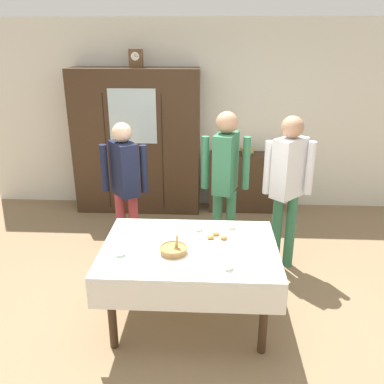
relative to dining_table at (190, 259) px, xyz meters
name	(u,v)px	position (x,y,z in m)	size (l,w,h in m)	color
ground_plane	(191,304)	(0.00, 0.23, -0.65)	(12.00, 12.00, 0.00)	#846B4C
back_wall	(200,116)	(0.00, 2.88, 0.70)	(6.40, 0.10, 2.70)	silver
dining_table	(190,259)	(0.00, 0.00, 0.00)	(1.51, 1.09, 0.75)	#3D2819
wall_cabinet	(137,142)	(-0.90, 2.59, 0.38)	(1.79, 0.46, 2.05)	#3D2819
mantel_clock	(136,58)	(-0.86, 2.59, 1.53)	(0.18, 0.11, 0.24)	brown
bookshelf_low	(245,182)	(0.68, 2.64, -0.22)	(1.07, 0.35, 0.86)	#3D2819
book_stack	(247,151)	(0.68, 2.64, 0.26)	(0.17, 0.22, 0.10)	#3D754C
tea_cup_back_edge	(198,228)	(0.06, 0.34, 0.13)	(0.13, 0.13, 0.06)	silver
tea_cup_near_right	(228,267)	(0.32, -0.33, 0.13)	(0.13, 0.13, 0.06)	white
tea_cup_far_left	(120,253)	(-0.57, -0.16, 0.13)	(0.13, 0.13, 0.06)	silver
tea_cup_near_left	(231,226)	(0.37, 0.40, 0.13)	(0.13, 0.13, 0.06)	white
bread_basket	(173,249)	(-0.13, -0.09, 0.14)	(0.24, 0.24, 0.16)	#9E7542
pastry_plate	(217,238)	(0.24, 0.17, 0.12)	(0.28, 0.28, 0.05)	white
spoon_back_edge	(134,240)	(-0.50, 0.11, 0.11)	(0.12, 0.02, 0.01)	silver
spoon_mid_right	(183,236)	(-0.08, 0.22, 0.11)	(0.12, 0.02, 0.01)	silver
spoon_front_edge	(169,230)	(-0.21, 0.34, 0.11)	(0.12, 0.02, 0.01)	silver
person_behind_table_left	(288,178)	(0.98, 1.03, 0.40)	(0.52, 0.40, 1.71)	#33704C
person_behind_table_right	(125,179)	(-0.79, 1.15, 0.32)	(0.52, 0.41, 1.60)	#933338
person_near_right_end	(225,173)	(0.33, 1.12, 0.41)	(0.52, 0.40, 1.73)	#33704C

